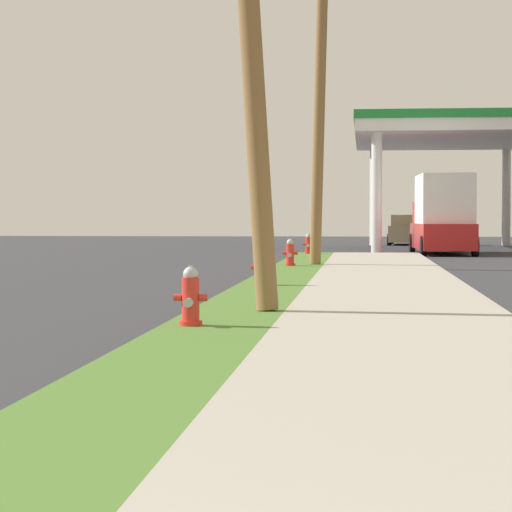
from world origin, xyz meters
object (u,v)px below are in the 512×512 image
at_px(fire_hydrant_second, 191,299).
at_px(truck_red_at_forecourt, 442,216).
at_px(fire_hydrant_fourth, 290,254).
at_px(utility_pole_background, 319,111).
at_px(utility_pole_midground, 249,16).
at_px(car_tan_by_near_pump, 407,231).
at_px(fire_hydrant_third, 262,269).
at_px(fire_hydrant_fifth, 308,245).

distance_m(fire_hydrant_second, truck_red_at_forecourt, 30.39).
bearing_deg(fire_hydrant_fourth, utility_pole_background, 54.11).
height_order(fire_hydrant_fourth, truck_red_at_forecourt, truck_red_at_forecourt).
bearing_deg(utility_pole_midground, utility_pole_background, 88.56).
height_order(utility_pole_background, car_tan_by_near_pump, utility_pole_background).
height_order(fire_hydrant_second, truck_red_at_forecourt, truck_red_at_forecourt).
xyz_separation_m(fire_hydrant_third, car_tan_by_near_pump, (4.28, 36.16, 0.28)).
xyz_separation_m(fire_hydrant_third, truck_red_at_forecourt, (5.10, 21.79, 1.04)).
distance_m(fire_hydrant_third, car_tan_by_near_pump, 36.41).
bearing_deg(utility_pole_midground, fire_hydrant_fifth, 90.87).
height_order(fire_hydrant_second, fire_hydrant_fourth, same).
relative_size(fire_hydrant_second, truck_red_at_forecourt, 0.12).
bearing_deg(truck_red_at_forecourt, fire_hydrant_fourth, -111.06).
xyz_separation_m(utility_pole_midground, car_tan_by_near_pump, (3.92, 41.90, -3.66)).
bearing_deg(fire_hydrant_second, fire_hydrant_fourth, 89.60).
xyz_separation_m(utility_pole_background, car_tan_by_near_pump, (3.54, 26.59, -3.78)).
bearing_deg(fire_hydrant_third, car_tan_by_near_pump, 83.24).
bearing_deg(utility_pole_midground, fire_hydrant_fourth, 91.49).
height_order(fire_hydrant_third, fire_hydrant_fourth, same).
bearing_deg(car_tan_by_near_pump, fire_hydrant_fourth, -98.84).
relative_size(fire_hydrant_fourth, utility_pole_background, 0.09).
bearing_deg(truck_red_at_forecourt, car_tan_by_near_pump, 93.24).
height_order(fire_hydrant_second, fire_hydrant_third, same).
xyz_separation_m(fire_hydrant_second, fire_hydrant_fifth, (0.12, 26.50, 0.00)).
distance_m(utility_pole_midground, truck_red_at_forecourt, 28.09).
height_order(fire_hydrant_second, utility_pole_background, utility_pole_background).
distance_m(fire_hydrant_fourth, fire_hydrant_fifth, 9.85).
relative_size(utility_pole_midground, car_tan_by_near_pump, 1.82).
height_order(fire_hydrant_fourth, utility_pole_midground, utility_pole_midground).
bearing_deg(fire_hydrant_fourth, fire_hydrant_third, -89.92).
distance_m(fire_hydrant_fourth, utility_pole_midground, 14.80).
relative_size(fire_hydrant_fifth, utility_pole_midground, 0.09).
relative_size(fire_hydrant_third, truck_red_at_forecourt, 0.12).
height_order(fire_hydrant_fifth, utility_pole_background, utility_pole_background).
height_order(utility_pole_midground, truck_red_at_forecourt, utility_pole_midground).
xyz_separation_m(fire_hydrant_fifth, truck_red_at_forecourt, (5.11, 3.42, 1.04)).
bearing_deg(utility_pole_midground, car_tan_by_near_pump, 84.65).
distance_m(fire_hydrant_fifth, utility_pole_midground, 24.44).
height_order(utility_pole_midground, utility_pole_background, utility_pole_background).
xyz_separation_m(fire_hydrant_second, truck_red_at_forecourt, (5.23, 29.92, 1.04)).
bearing_deg(utility_pole_background, fire_hydrant_fifth, 94.88).
bearing_deg(fire_hydrant_fourth, fire_hydrant_fifth, 89.98).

